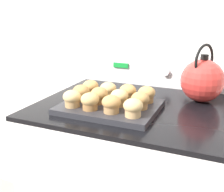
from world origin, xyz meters
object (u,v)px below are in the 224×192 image
(muffin_r1_c3, at_px, (140,100))
(tea_kettle, at_px, (203,80))
(muffin_pan, at_px, (110,107))
(muffin_r0_c2, at_px, (111,104))
(muffin_r0_c3, at_px, (133,108))
(muffin_r0_c0, at_px, (72,98))
(muffin_r0_c1, at_px, (90,101))
(muffin_r1_c0, at_px, (81,93))
(muffin_r2_c2, at_px, (128,92))
(muffin_r1_c2, at_px, (119,98))
(muffin_r2_c0, at_px, (91,87))
(muffin_r2_c3, at_px, (147,94))
(muffin_r2_c1, at_px, (108,90))
(muffin_r1_c1, at_px, (99,95))

(muffin_r1_c3, relative_size, tea_kettle, 0.28)
(muffin_pan, relative_size, muffin_r0_c2, 5.42)
(muffin_r0_c3, bearing_deg, muffin_r1_c3, 91.09)
(muffin_r0_c0, height_order, tea_kettle, tea_kettle)
(muffin_r0_c1, distance_m, muffin_r1_c0, 0.12)
(muffin_r1_c3, bearing_deg, muffin_r2_c2, 134.00)
(muffin_pan, xyz_separation_m, muffin_r0_c2, (0.04, -0.08, 0.04))
(muffin_r0_c3, distance_m, muffin_r1_c0, 0.27)
(muffin_pan, height_order, muffin_r1_c2, muffin_r1_c2)
(muffin_r1_c2, relative_size, muffin_r2_c2, 1.00)
(muffin_r0_c3, relative_size, muffin_r2_c0, 1.00)
(muffin_r0_c0, relative_size, muffin_r2_c3, 1.00)
(muffin_r0_c0, height_order, muffin_r1_c2, same)
(muffin_r0_c2, bearing_deg, muffin_r0_c0, -179.98)
(muffin_r0_c0, xyz_separation_m, muffin_r0_c3, (0.25, -0.01, 0.00))
(muffin_pan, xyz_separation_m, muffin_r0_c3, (0.13, -0.09, 0.04))
(muffin_pan, relative_size, muffin_r2_c0, 5.42)
(muffin_r1_c2, height_order, muffin_r2_c0, same)
(muffin_r0_c3, distance_m, muffin_r2_c1, 0.24)
(muffin_r2_c0, xyz_separation_m, muffin_r2_c3, (0.25, 0.00, 0.00))
(muffin_r0_c0, bearing_deg, tea_kettle, 37.13)
(muffin_r0_c1, height_order, muffin_r2_c3, same)
(muffin_r0_c3, bearing_deg, muffin_r0_c1, 178.99)
(muffin_r1_c1, bearing_deg, muffin_r2_c3, 27.46)
(muffin_r2_c1, relative_size, tea_kettle, 0.28)
(muffin_pan, xyz_separation_m, muffin_r2_c1, (-0.04, 0.08, 0.04))
(muffin_r2_c2, distance_m, tea_kettle, 0.32)
(muffin_r0_c1, distance_m, muffin_r2_c2, 0.19)
(muffin_r1_c0, height_order, muffin_r1_c1, same)
(muffin_r0_c2, xyz_separation_m, muffin_r1_c0, (-0.17, 0.08, 0.00))
(muffin_r2_c3, bearing_deg, muffin_pan, -145.51)
(tea_kettle, bearing_deg, muffin_r2_c0, -159.31)
(muffin_pan, height_order, muffin_r1_c1, muffin_r1_c1)
(muffin_r0_c3, xyz_separation_m, tea_kettle, (0.19, 0.34, 0.04))
(muffin_r0_c1, height_order, muffin_r2_c2, same)
(muffin_r1_c2, distance_m, muffin_r1_c3, 0.08)
(muffin_r0_c0, relative_size, muffin_r0_c2, 1.00)
(muffin_r0_c1, height_order, muffin_r1_c3, same)
(muffin_r1_c1, height_order, muffin_r1_c2, same)
(muffin_r2_c2, bearing_deg, tea_kettle, 31.54)
(muffin_r0_c1, distance_m, muffin_r1_c2, 0.12)
(muffin_r0_c0, distance_m, muffin_r2_c1, 0.18)
(muffin_r0_c0, bearing_deg, muffin_r1_c0, 93.54)
(muffin_r1_c1, bearing_deg, muffin_r1_c2, 2.11)
(muffin_r0_c1, bearing_deg, muffin_r1_c2, 44.90)
(muffin_r1_c0, height_order, muffin_r2_c2, same)
(muffin_r0_c3, bearing_deg, muffin_r2_c1, 135.28)
(muffin_r0_c0, xyz_separation_m, muffin_r1_c1, (0.08, 0.08, 0.00))
(muffin_r1_c3, height_order, muffin_r2_c3, same)
(muffin_r1_c0, height_order, muffin_r2_c3, same)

